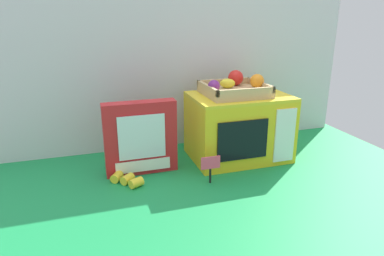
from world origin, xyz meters
TOP-DOWN VIEW (x-y plane):
  - ground_plane at (0.00, 0.00)m, footprint 1.70×1.70m
  - display_back_panel at (0.00, 0.29)m, footprint 1.61×0.03m
  - toy_microwave at (0.21, 0.05)m, footprint 0.38×0.28m
  - food_groups_crate at (0.19, 0.07)m, footprint 0.24×0.22m
  - cookie_set_box at (-0.20, 0.03)m, footprint 0.26×0.06m
  - price_sign at (0.01, -0.13)m, footprint 0.07×0.01m
  - loose_toy_banana at (-0.27, -0.05)m, footprint 0.11×0.12m

SIDE VIEW (x-z plane):
  - ground_plane at x=0.00m, z-range 0.00..0.00m
  - loose_toy_banana at x=-0.27m, z-range 0.00..0.03m
  - price_sign at x=0.01m, z-range 0.02..0.12m
  - toy_microwave at x=0.21m, z-range 0.00..0.26m
  - cookie_set_box at x=-0.20m, z-range 0.00..0.27m
  - food_groups_crate at x=0.19m, z-range 0.25..0.33m
  - display_back_panel at x=0.00m, z-range 0.00..0.67m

